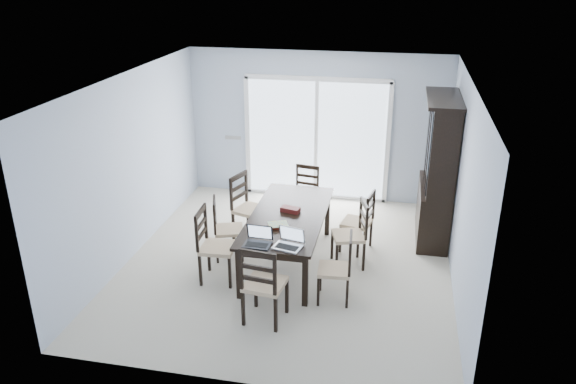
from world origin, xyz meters
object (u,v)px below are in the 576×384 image
(chair_right_mid, at_px, (355,227))
(cell_phone, at_px, (285,242))
(china_hutch, at_px, (438,172))
(chair_end_near, at_px, (262,278))
(chair_right_near, at_px, (342,261))
(dining_table, at_px, (288,220))
(chair_left_far, at_px, (245,200))
(chair_left_near, at_px, (210,237))
(chair_left_mid, at_px, (222,222))
(laptop_dark, at_px, (257,242))
(game_box, at_px, (290,210))
(laptop_silver, at_px, (287,244))
(hot_tub, at_px, (287,150))
(chair_right_far, at_px, (363,216))
(chair_end_far, at_px, (306,188))

(chair_right_mid, distance_m, cell_phone, 1.24)
(china_hutch, distance_m, chair_end_near, 3.43)
(chair_right_near, bearing_deg, chair_right_mid, -9.42)
(dining_table, height_order, chair_left_far, chair_left_far)
(chair_left_near, bearing_deg, chair_left_mid, -179.65)
(chair_left_mid, height_order, chair_end_near, chair_end_near)
(chair_left_far, xyz_separation_m, laptop_dark, (0.60, -1.62, 0.18))
(chair_left_mid, distance_m, game_box, 0.99)
(laptop_silver, distance_m, game_box, 1.06)
(china_hutch, bearing_deg, hot_tub, 141.41)
(laptop_silver, bearing_deg, chair_left_mid, 153.27)
(chair_left_far, bearing_deg, laptop_silver, 50.02)
(chair_right_far, bearing_deg, china_hutch, -45.89)
(laptop_silver, bearing_deg, chair_left_near, 176.54)
(chair_right_mid, relative_size, laptop_dark, 3.28)
(chair_left_near, distance_m, chair_right_near, 1.76)
(chair_left_near, distance_m, hot_tub, 4.07)
(chair_end_far, height_order, cell_phone, chair_end_far)
(laptop_dark, height_order, game_box, laptop_dark)
(chair_left_far, bearing_deg, laptop_dark, 38.97)
(chair_end_near, height_order, game_box, chair_end_near)
(chair_end_near, bearing_deg, dining_table, 96.76)
(dining_table, xyz_separation_m, laptop_dark, (-0.19, -0.96, 0.13))
(chair_left_mid, relative_size, chair_left_far, 0.88)
(game_box, bearing_deg, chair_right_near, -47.13)
(chair_left_near, distance_m, chair_end_near, 1.25)
(laptop_silver, bearing_deg, chair_end_far, 107.25)
(chair_left_near, relative_size, chair_right_mid, 1.06)
(chair_right_near, bearing_deg, laptop_dark, 95.44)
(chair_left_far, xyz_separation_m, chair_end_near, (0.79, -2.14, 0.00))
(cell_phone, bearing_deg, chair_end_far, 126.27)
(chair_right_near, distance_m, chair_end_near, 1.09)
(chair_end_near, height_order, cell_phone, chair_end_near)
(laptop_dark, distance_m, laptop_silver, 0.38)
(game_box, bearing_deg, chair_left_near, -141.95)
(chair_right_far, relative_size, laptop_dark, 3.16)
(chair_end_near, relative_size, hot_tub, 0.56)
(laptop_silver, bearing_deg, china_hutch, 62.60)
(chair_right_far, height_order, game_box, chair_right_far)
(chair_end_near, relative_size, chair_end_far, 1.12)
(chair_left_mid, distance_m, cell_phone, 1.35)
(chair_right_near, xyz_separation_m, laptop_dark, (-1.03, -0.18, 0.25))
(chair_left_near, xyz_separation_m, game_box, (0.93, 0.73, 0.16))
(chair_right_far, bearing_deg, laptop_silver, 163.44)
(chair_right_far, bearing_deg, dining_table, 131.90)
(chair_left_far, bearing_deg, china_hutch, 120.39)
(chair_end_near, xyz_separation_m, game_box, (0.02, 1.58, 0.15))
(chair_left_near, relative_size, laptop_dark, 3.47)
(chair_right_mid, relative_size, chair_right_far, 1.04)
(chair_right_far, distance_m, game_box, 1.11)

